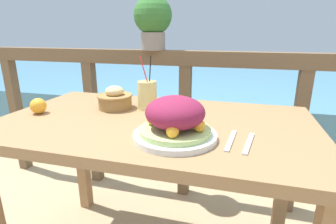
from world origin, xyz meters
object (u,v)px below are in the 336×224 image
at_px(bread_basket, 115,99).
at_px(potted_plant, 153,19).
at_px(drink_glass, 147,95).
at_px(salad_plate, 175,121).

height_order(bread_basket, potted_plant, potted_plant).
bearing_deg(drink_glass, potted_plant, 104.93).
distance_m(drink_glass, bread_basket, 0.15).
xyz_separation_m(salad_plate, bread_basket, (-0.36, 0.28, -0.02)).
bearing_deg(salad_plate, bread_basket, 142.15).
bearing_deg(salad_plate, potted_plant, 113.15).
height_order(salad_plate, bread_basket, salad_plate).
xyz_separation_m(drink_glass, bread_basket, (-0.15, -0.03, -0.02)).
xyz_separation_m(salad_plate, drink_glass, (-0.21, 0.31, 0.00)).
distance_m(bread_basket, potted_plant, 0.64).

